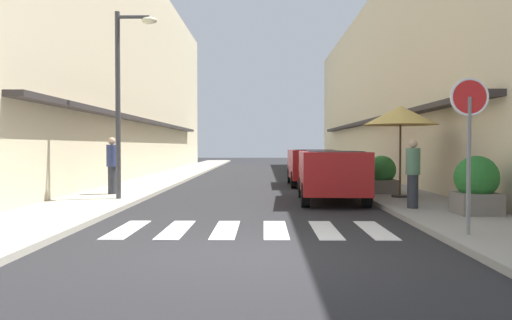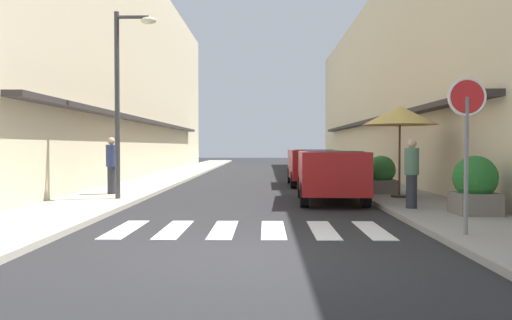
{
  "view_description": "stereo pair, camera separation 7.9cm",
  "coord_description": "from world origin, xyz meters",
  "px_view_note": "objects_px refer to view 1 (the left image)",
  "views": [
    {
      "loc": [
        0.25,
        -7.43,
        1.6
      ],
      "look_at": [
        -0.06,
        13.66,
        1.03
      ],
      "focal_mm": 35.99,
      "sensor_mm": 36.0,
      "label": 1
    },
    {
      "loc": [
        0.32,
        -7.43,
        1.6
      ],
      "look_at": [
        -0.06,
        13.66,
        1.03
      ],
      "focal_mm": 35.99,
      "sensor_mm": 36.0,
      "label": 2
    }
  ],
  "objects_px": {
    "round_street_sign": "(469,114)",
    "street_lamp": "(125,84)",
    "pedestrian_walking_far": "(112,164)",
    "cafe_umbrella": "(400,116)",
    "planter_midblock": "(382,175)",
    "parked_car_near": "(332,170)",
    "pedestrian_walking_near": "(413,172)",
    "planter_corner": "(476,185)",
    "parked_car_mid": "(311,163)"
  },
  "relations": [
    {
      "from": "cafe_umbrella",
      "to": "pedestrian_walking_far",
      "type": "relative_size",
      "value": 1.51
    },
    {
      "from": "parked_car_mid",
      "to": "pedestrian_walking_near",
      "type": "bearing_deg",
      "value": -79.15
    },
    {
      "from": "pedestrian_walking_near",
      "to": "parked_car_mid",
      "type": "bearing_deg",
      "value": 69.85
    },
    {
      "from": "planter_midblock",
      "to": "round_street_sign",
      "type": "bearing_deg",
      "value": -92.43
    },
    {
      "from": "parked_car_mid",
      "to": "planter_corner",
      "type": "bearing_deg",
      "value": -74.08
    },
    {
      "from": "parked_car_mid",
      "to": "street_lamp",
      "type": "relative_size",
      "value": 0.78
    },
    {
      "from": "parked_car_mid",
      "to": "cafe_umbrella",
      "type": "bearing_deg",
      "value": -70.77
    },
    {
      "from": "planter_midblock",
      "to": "pedestrian_walking_far",
      "type": "distance_m",
      "value": 8.49
    },
    {
      "from": "planter_midblock",
      "to": "parked_car_mid",
      "type": "bearing_deg",
      "value": 112.3
    },
    {
      "from": "parked_car_mid",
      "to": "pedestrian_walking_far",
      "type": "height_order",
      "value": "pedestrian_walking_far"
    },
    {
      "from": "parked_car_mid",
      "to": "planter_midblock",
      "type": "bearing_deg",
      "value": -67.7
    },
    {
      "from": "parked_car_near",
      "to": "round_street_sign",
      "type": "xyz_separation_m",
      "value": [
        1.49,
        -6.02,
        1.21
      ]
    },
    {
      "from": "parked_car_mid",
      "to": "round_street_sign",
      "type": "height_order",
      "value": "round_street_sign"
    },
    {
      "from": "parked_car_near",
      "to": "planter_corner",
      "type": "bearing_deg",
      "value": -51.25
    },
    {
      "from": "cafe_umbrella",
      "to": "planter_midblock",
      "type": "bearing_deg",
      "value": 98.7
    },
    {
      "from": "parked_car_mid",
      "to": "planter_corner",
      "type": "distance_m",
      "value": 9.9
    },
    {
      "from": "parked_car_near",
      "to": "parked_car_mid",
      "type": "height_order",
      "value": "same"
    },
    {
      "from": "parked_car_near",
      "to": "planter_corner",
      "type": "xyz_separation_m",
      "value": [
        2.72,
        -3.38,
        -0.17
      ]
    },
    {
      "from": "parked_car_near",
      "to": "cafe_umbrella",
      "type": "distance_m",
      "value": 2.58
    },
    {
      "from": "planter_corner",
      "to": "planter_midblock",
      "type": "relative_size",
      "value": 1.08
    },
    {
      "from": "round_street_sign",
      "to": "pedestrian_walking_far",
      "type": "relative_size",
      "value": 1.49
    },
    {
      "from": "round_street_sign",
      "to": "planter_corner",
      "type": "relative_size",
      "value": 2.06
    },
    {
      "from": "planter_midblock",
      "to": "cafe_umbrella",
      "type": "bearing_deg",
      "value": -81.3
    },
    {
      "from": "round_street_sign",
      "to": "parked_car_near",
      "type": "bearing_deg",
      "value": 103.9
    },
    {
      "from": "parked_car_near",
      "to": "round_street_sign",
      "type": "relative_size",
      "value": 1.54
    },
    {
      "from": "parked_car_near",
      "to": "street_lamp",
      "type": "distance_m",
      "value": 6.35
    },
    {
      "from": "pedestrian_walking_near",
      "to": "street_lamp",
      "type": "bearing_deg",
      "value": 133.16
    },
    {
      "from": "round_street_sign",
      "to": "pedestrian_walking_far",
      "type": "bearing_deg",
      "value": 138.52
    },
    {
      "from": "planter_corner",
      "to": "planter_midblock",
      "type": "bearing_deg",
      "value": 100.0
    },
    {
      "from": "street_lamp",
      "to": "pedestrian_walking_near",
      "type": "bearing_deg",
      "value": -15.84
    },
    {
      "from": "round_street_sign",
      "to": "cafe_umbrella",
      "type": "height_order",
      "value": "cafe_umbrella"
    },
    {
      "from": "parked_car_near",
      "to": "pedestrian_walking_near",
      "type": "bearing_deg",
      "value": -55.35
    },
    {
      "from": "parked_car_near",
      "to": "planter_midblock",
      "type": "distance_m",
      "value": 2.5
    },
    {
      "from": "parked_car_near",
      "to": "pedestrian_walking_near",
      "type": "xyz_separation_m",
      "value": [
        1.63,
        -2.35,
        0.07
      ]
    },
    {
      "from": "street_lamp",
      "to": "parked_car_mid",
      "type": "bearing_deg",
      "value": 47.37
    },
    {
      "from": "parked_car_near",
      "to": "planter_midblock",
      "type": "relative_size",
      "value": 3.41
    },
    {
      "from": "cafe_umbrella",
      "to": "parked_car_near",
      "type": "bearing_deg",
      "value": -171.22
    },
    {
      "from": "parked_car_near",
      "to": "planter_midblock",
      "type": "height_order",
      "value": "parked_car_near"
    },
    {
      "from": "street_lamp",
      "to": "pedestrian_walking_far",
      "type": "bearing_deg",
      "value": 119.34
    },
    {
      "from": "round_street_sign",
      "to": "cafe_umbrella",
      "type": "relative_size",
      "value": 0.99
    },
    {
      "from": "parked_car_mid",
      "to": "planter_midblock",
      "type": "distance_m",
      "value": 4.8
    },
    {
      "from": "pedestrian_walking_far",
      "to": "parked_car_near",
      "type": "bearing_deg",
      "value": -132.39
    },
    {
      "from": "parked_car_near",
      "to": "planter_midblock",
      "type": "bearing_deg",
      "value": 43.08
    },
    {
      "from": "parked_car_mid",
      "to": "street_lamp",
      "type": "bearing_deg",
      "value": -132.63
    },
    {
      "from": "pedestrian_walking_far",
      "to": "pedestrian_walking_near",
      "type": "bearing_deg",
      "value": -145.46
    },
    {
      "from": "planter_corner",
      "to": "pedestrian_walking_far",
      "type": "bearing_deg",
      "value": 154.05
    },
    {
      "from": "street_lamp",
      "to": "pedestrian_walking_near",
      "type": "relative_size",
      "value": 3.17
    },
    {
      "from": "round_street_sign",
      "to": "street_lamp",
      "type": "distance_m",
      "value": 9.44
    },
    {
      "from": "parked_car_near",
      "to": "street_lamp",
      "type": "height_order",
      "value": "street_lamp"
    },
    {
      "from": "round_street_sign",
      "to": "pedestrian_walking_near",
      "type": "distance_m",
      "value": 3.84
    }
  ]
}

